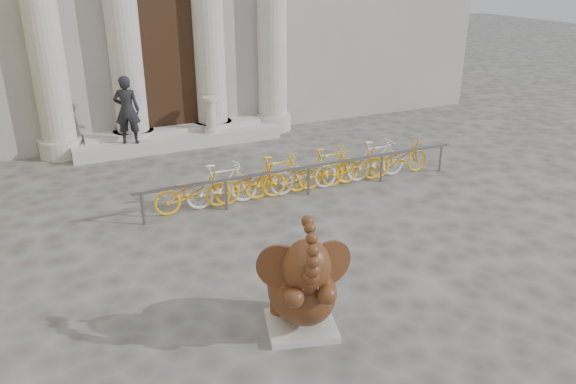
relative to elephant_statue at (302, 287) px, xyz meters
name	(u,v)px	position (x,y,z in m)	size (l,w,h in m)	color
ground	(334,313)	(0.64, 0.16, -0.73)	(80.00, 80.00, 0.00)	#474442
entrance_steps	(179,139)	(0.64, 9.56, -0.55)	(6.00, 1.20, 0.36)	#A8A59E
elephant_statue	(302,287)	(0.00, 0.00, 0.00)	(1.31, 1.57, 2.00)	#A8A59E
bike_rack	(304,171)	(2.41, 4.82, -0.23)	(8.00, 0.53, 1.00)	slate
pedestrian	(127,110)	(-0.79, 9.21, 0.57)	(0.68, 0.45, 1.87)	black
balustrade_post	(211,116)	(1.57, 9.26, 0.12)	(0.43, 0.43, 1.06)	#A8A59E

